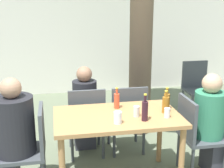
{
  "coord_description": "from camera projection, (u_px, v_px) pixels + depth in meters",
  "views": [
    {
      "loc": [
        -0.61,
        -2.94,
        1.95
      ],
      "look_at": [
        0.0,
        0.3,
        1.02
      ],
      "focal_mm": 50.0,
      "sensor_mm": 36.0,
      "label": 1
    }
  ],
  "objects": [
    {
      "name": "patio_chair_4",
      "position": [
        197.0,
        85.0,
        5.24
      ],
      "size": [
        0.44,
        0.44,
        0.9
      ],
      "color": "#474C51",
      "rests_on": "ground_plane"
    },
    {
      "name": "person_seated_2",
      "position": [
        84.0,
        112.0,
        4.06
      ],
      "size": [
        0.3,
        0.55,
        1.13
      ],
      "rotation": [
        0.0,
        0.0,
        3.14
      ],
      "color": "#383842",
      "rests_on": "ground_plane"
    },
    {
      "name": "person_seated_0",
      "position": [
        7.0,
        143.0,
        3.07
      ],
      "size": [
        0.6,
        0.4,
        1.22
      ],
      "rotation": [
        0.0,
        0.0,
        -1.57
      ],
      "color": "#383842",
      "rests_on": "ground_plane"
    },
    {
      "name": "person_seated_1",
      "position": [
        215.0,
        129.0,
        3.48
      ],
      "size": [
        0.57,
        0.34,
        1.17
      ],
      "rotation": [
        0.0,
        0.0,
        1.57
      ],
      "color": "#383842",
      "rests_on": "ground_plane"
    },
    {
      "name": "patio_chair_3",
      "position": [
        127.0,
        115.0,
        3.92
      ],
      "size": [
        0.44,
        0.44,
        0.9
      ],
      "rotation": [
        0.0,
        0.0,
        3.14
      ],
      "color": "#474C51",
      "rests_on": "ground_plane"
    },
    {
      "name": "wine_bottle_2",
      "position": [
        145.0,
        110.0,
        3.04
      ],
      "size": [
        0.06,
        0.06,
        0.27
      ],
      "color": "#331923",
      "rests_on": "dining_table_front"
    },
    {
      "name": "drinking_glass_0",
      "position": [
        118.0,
        118.0,
        2.99
      ],
      "size": [
        0.08,
        0.08,
        0.12
      ],
      "color": "white",
      "rests_on": "dining_table_front"
    },
    {
      "name": "drinking_glass_2",
      "position": [
        136.0,
        111.0,
        3.16
      ],
      "size": [
        0.06,
        0.06,
        0.11
      ],
      "color": "silver",
      "rests_on": "dining_table_front"
    },
    {
      "name": "drinking_glass_1",
      "position": [
        167.0,
        113.0,
        3.14
      ],
      "size": [
        0.06,
        0.06,
        0.1
      ],
      "color": "white",
      "rests_on": "dining_table_front"
    },
    {
      "name": "cafe_building_wall",
      "position": [
        83.0,
        25.0,
        6.28
      ],
      "size": [
        10.0,
        0.08,
        2.8
      ],
      "color": "white",
      "rests_on": "ground_plane"
    },
    {
      "name": "amber_bottle_1",
      "position": [
        166.0,
        104.0,
        3.25
      ],
      "size": [
        0.07,
        0.07,
        0.24
      ],
      "color": "#9E661E",
      "rests_on": "dining_table_front"
    },
    {
      "name": "patio_chair_0",
      "position": [
        31.0,
        145.0,
        3.12
      ],
      "size": [
        0.44,
        0.44,
        0.9
      ],
      "rotation": [
        0.0,
        0.0,
        -1.57
      ],
      "color": "#474C51",
      "rests_on": "ground_plane"
    },
    {
      "name": "soda_bottle_3",
      "position": [
        117.0,
        100.0,
        3.39
      ],
      "size": [
        0.06,
        0.06,
        0.23
      ],
      "color": "#DB4C2D",
      "rests_on": "dining_table_front"
    },
    {
      "name": "patio_chair_1",
      "position": [
        195.0,
        132.0,
        3.44
      ],
      "size": [
        0.44,
        0.44,
        0.9
      ],
      "rotation": [
        0.0,
        0.0,
        1.57
      ],
      "color": "#474C51",
      "rests_on": "ground_plane"
    },
    {
      "name": "dining_table_front",
      "position": [
        117.0,
        124.0,
        3.24
      ],
      "size": [
        1.3,
        0.78,
        0.77
      ],
      "color": "#B27F4C",
      "rests_on": "ground_plane"
    },
    {
      "name": "amber_bottle_0",
      "position": [
        167.0,
        101.0,
        3.35
      ],
      "size": [
        0.07,
        0.07,
        0.24
      ],
      "color": "#9E661E",
      "rests_on": "dining_table_front"
    },
    {
      "name": "patio_chair_2",
      "position": [
        86.0,
        118.0,
        3.82
      ],
      "size": [
        0.44,
        0.44,
        0.9
      ],
      "rotation": [
        0.0,
        0.0,
        3.14
      ],
      "color": "#474C51",
      "rests_on": "ground_plane"
    }
  ]
}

